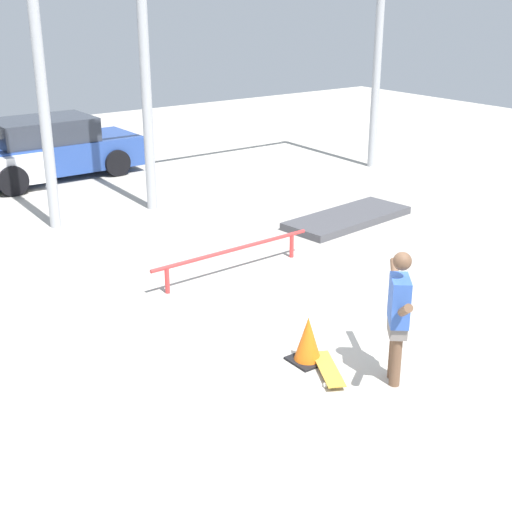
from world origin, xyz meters
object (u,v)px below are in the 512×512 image
at_px(skateboarder, 398,312).
at_px(parked_car_blue, 50,149).
at_px(manual_pad, 348,218).
at_px(grind_rail, 233,253).
at_px(skateboard, 328,369).
at_px(traffic_cone, 308,340).

bearing_deg(skateboarder, parked_car_blue, 38.32).
relative_size(manual_pad, grind_rail, 0.90).
xyz_separation_m(manual_pad, grind_rail, (-3.28, -0.91, 0.28)).
xyz_separation_m(grind_rail, parked_car_blue, (0.01, 7.62, 0.32)).
distance_m(manual_pad, grind_rail, 3.42).
height_order(manual_pad, parked_car_blue, parked_car_blue).
bearing_deg(skateboard, traffic_cone, 26.82).
relative_size(manual_pad, parked_car_blue, 0.66).
distance_m(manual_pad, traffic_cone, 5.58).
height_order(grind_rail, traffic_cone, traffic_cone).
bearing_deg(traffic_cone, manual_pad, 42.06).
relative_size(skateboarder, grind_rail, 0.53).
height_order(parked_car_blue, traffic_cone, parked_car_blue).
relative_size(manual_pad, traffic_cone, 4.57).
xyz_separation_m(skateboarder, parked_car_blue, (0.38, 11.38, -0.19)).
relative_size(skateboard, traffic_cone, 1.45).
bearing_deg(grind_rail, skateboard, -105.09).
relative_size(skateboard, manual_pad, 0.32).
bearing_deg(parked_car_blue, skateboarder, -91.74).
bearing_deg(parked_car_blue, manual_pad, -63.86).
height_order(skateboarder, skateboard, skateboarder).
bearing_deg(grind_rail, traffic_cone, -106.95).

